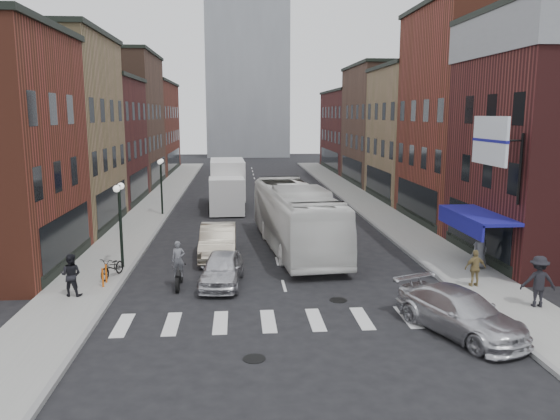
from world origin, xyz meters
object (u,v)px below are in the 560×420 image
at_px(ped_left_solo, 71,275).
at_px(transit_bus, 296,217).
at_px(box_truck, 227,185).
at_px(sedan_left_far, 218,241).
at_px(billboard_sign, 492,142).
at_px(motorcycle_rider, 179,266).
at_px(bike_rack, 104,276).
at_px(streetlamp_near, 120,210).
at_px(sedan_left_near, 222,269).
at_px(parked_bicycle, 112,267).
at_px(streetlamp_far, 161,176).
at_px(curb_car, 460,312).
at_px(ped_right_c, 480,250).
at_px(ped_right_a, 538,281).
at_px(ped_right_b, 475,268).

bearing_deg(ped_left_solo, transit_bus, -134.75).
height_order(box_truck, sedan_left_far, box_truck).
height_order(billboard_sign, motorcycle_rider, billboard_sign).
bearing_deg(bike_rack, streetlamp_near, 85.76).
xyz_separation_m(billboard_sign, motorcycle_rider, (-13.05, 0.61, -5.19)).
relative_size(sedan_left_near, ped_left_solo, 2.44).
bearing_deg(parked_bicycle, transit_bus, 50.26).
distance_m(transit_bus, sedan_left_near, 7.35).
bearing_deg(streetlamp_far, motorcycle_rider, -80.14).
xyz_separation_m(curb_car, ped_right_c, (3.90, 7.11, 0.30)).
relative_size(billboard_sign, streetlamp_near, 0.90).
distance_m(billboard_sign, streetlamp_far, 23.92).
distance_m(motorcycle_rider, ped_right_c, 13.90).
xyz_separation_m(streetlamp_near, box_truck, (4.66, 16.84, -1.08)).
xyz_separation_m(motorcycle_rider, sedan_left_far, (1.50, 4.89, -0.10)).
distance_m(box_truck, ped_left_solo, 21.69).
distance_m(sedan_left_near, parked_bicycle, 4.94).
bearing_deg(parked_bicycle, motorcycle_rider, -3.03).
relative_size(bike_rack, curb_car, 0.16).
xyz_separation_m(ped_left_solo, ped_right_a, (17.80, -2.62, 0.12)).
xyz_separation_m(billboard_sign, streetlamp_far, (-15.99, 17.50, -3.22)).
xyz_separation_m(parked_bicycle, ped_right_c, (16.85, 0.19, 0.42)).
height_order(streetlamp_near, transit_bus, streetlamp_near).
height_order(bike_rack, ped_right_b, ped_right_b).
bearing_deg(bike_rack, ped_right_c, 4.28).
distance_m(billboard_sign, streetlamp_near, 16.68).
bearing_deg(transit_bus, motorcycle_rider, -136.91).
distance_m(bike_rack, parked_bicycle, 1.08).
height_order(streetlamp_near, ped_right_a, streetlamp_near).
bearing_deg(ped_left_solo, parked_bicycle, -106.28).
xyz_separation_m(curb_car, parked_bicycle, (-12.96, 6.92, -0.11)).
height_order(streetlamp_near, ped_right_b, streetlamp_near).
bearing_deg(billboard_sign, ped_left_solo, -178.21).
relative_size(sedan_left_far, parked_bicycle, 2.93).
xyz_separation_m(transit_bus, ped_right_a, (8.04, -10.18, -0.63)).
distance_m(box_truck, curb_car, 26.70).
height_order(sedan_left_far, curb_car, sedan_left_far).
bearing_deg(billboard_sign, curb_car, -121.81).
bearing_deg(billboard_sign, motorcycle_rider, 177.33).
distance_m(sedan_left_near, curb_car, 10.04).
xyz_separation_m(streetlamp_near, sedan_left_near, (4.74, -2.64, -2.20)).
xyz_separation_m(transit_bus, ped_right_c, (8.15, -4.95, -0.73)).
bearing_deg(bike_rack, curb_car, -24.12).
relative_size(sedan_left_near, parked_bicycle, 2.39).
bearing_deg(transit_bus, ped_right_a, -57.15).
height_order(transit_bus, ped_left_solo, transit_bus).
bearing_deg(streetlamp_near, billboard_sign, -12.35).
height_order(box_truck, sedan_left_near, box_truck).
xyz_separation_m(motorcycle_rider, ped_right_a, (13.70, -3.76, 0.18)).
bearing_deg(streetlamp_far, ped_right_c, -42.65).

